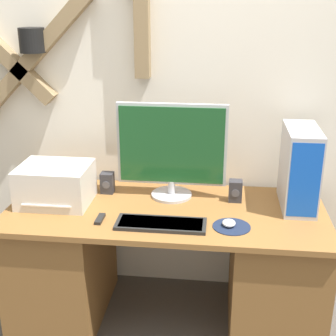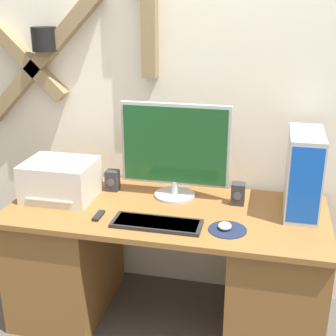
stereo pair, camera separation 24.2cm
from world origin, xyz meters
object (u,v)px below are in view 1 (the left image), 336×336
mouse (229,223)px  keyboard (162,224)px  speaker_left (107,183)px  computer_tower (300,168)px  printer (55,184)px  remote_control (100,219)px  monitor (172,149)px  speaker_right (235,191)px

mouse → keyboard: bearing=-174.9°
mouse → speaker_left: speaker_left is taller
computer_tower → printer: size_ratio=1.14×
printer → remote_control: 0.36m
keyboard → computer_tower: 0.79m
mouse → printer: 0.96m
mouse → remote_control: bearing=-179.2°
keyboard → computer_tower: (0.69, 0.32, 0.21)m
computer_tower → remote_control: size_ratio=3.97×
monitor → printer: 0.66m
speaker_left → printer: bearing=-146.2°
printer → speaker_right: 0.99m
computer_tower → printer: 1.31m
computer_tower → speaker_right: bearing=175.5°
speaker_right → remote_control: bearing=-154.8°
computer_tower → speaker_right: (-0.33, 0.03, -0.16)m
keyboard → mouse: (0.33, 0.03, 0.01)m
computer_tower → speaker_right: 0.36m
mouse → speaker_left: size_ratio=0.62×
monitor → speaker_left: monitor is taller
monitor → mouse: 0.54m
speaker_left → remote_control: bearing=-82.8°
printer → remote_control: size_ratio=3.47×
printer → remote_control: bearing=-33.0°
monitor → speaker_left: bearing=179.4°
computer_tower → printer: computer_tower is taller
monitor → remote_control: bearing=-133.0°
monitor → keyboard: 0.46m
keyboard → speaker_right: bearing=43.1°
mouse → computer_tower: bearing=38.5°
keyboard → speaker_left: (-0.36, 0.38, 0.05)m
monitor → keyboard: size_ratio=1.35×
monitor → speaker_right: (0.36, -0.03, -0.22)m
monitor → speaker_left: 0.43m
speaker_left → speaker_right: size_ratio=1.00×
keyboard → printer: printer is taller
speaker_right → keyboard: bearing=-136.9°
keyboard → printer: 0.65m
computer_tower → speaker_right: computer_tower is taller
mouse → speaker_left: 0.78m
keyboard → speaker_left: size_ratio=3.73×
computer_tower → speaker_left: 1.07m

